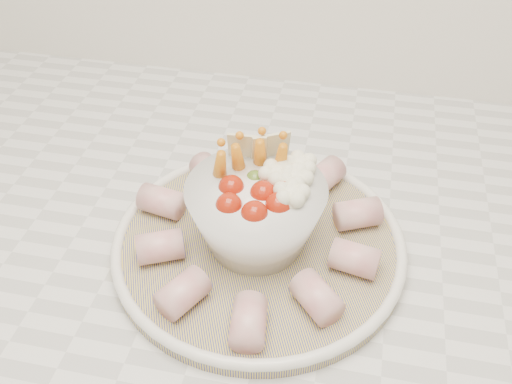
# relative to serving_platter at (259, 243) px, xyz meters

# --- Properties ---
(serving_platter) EXTENTS (0.41, 0.41, 0.02)m
(serving_platter) POSITION_rel_serving_platter_xyz_m (0.00, 0.00, 0.00)
(serving_platter) COLOR navy
(serving_platter) RESTS_ON kitchen_counter
(veggie_bowl) EXTENTS (0.14, 0.14, 0.11)m
(veggie_bowl) POSITION_rel_serving_platter_xyz_m (-0.00, 0.00, 0.05)
(veggie_bowl) COLOR white
(veggie_bowl) RESTS_ON serving_platter
(cured_meat_rolls) EXTENTS (0.27, 0.27, 0.03)m
(cured_meat_rolls) POSITION_rel_serving_platter_xyz_m (-0.00, 0.00, 0.02)
(cured_meat_rolls) COLOR #BD565D
(cured_meat_rolls) RESTS_ON serving_platter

